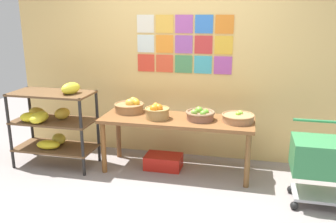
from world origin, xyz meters
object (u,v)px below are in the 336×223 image
at_px(display_table, 177,124).
at_px(fruit_basket_centre, 238,118).
at_px(banana_shelf_unit, 53,119).
at_px(fruit_basket_left, 130,106).
at_px(fruit_basket_right, 157,112).
at_px(produce_crate_under_table, 163,162).
at_px(fruit_basket_back_right, 200,115).
at_px(shopping_cart, 321,159).

relative_size(display_table, fruit_basket_centre, 4.85).
xyz_separation_m(banana_shelf_unit, fruit_basket_left, (0.88, 0.32, 0.13)).
height_order(fruit_basket_right, produce_crate_under_table, fruit_basket_right).
bearing_deg(fruit_basket_right, fruit_basket_centre, 5.28).
relative_size(fruit_basket_left, produce_crate_under_table, 0.83).
relative_size(fruit_basket_right, fruit_basket_back_right, 0.86).
distance_m(display_table, produce_crate_under_table, 0.53).
xyz_separation_m(banana_shelf_unit, fruit_basket_right, (1.29, 0.12, 0.14)).
relative_size(fruit_basket_back_right, fruit_basket_left, 0.92).
xyz_separation_m(display_table, shopping_cart, (1.53, -0.45, -0.11)).
height_order(fruit_basket_right, shopping_cart, fruit_basket_right).
bearing_deg(fruit_basket_centre, shopping_cart, -29.32).
bearing_deg(produce_crate_under_table, fruit_basket_back_right, -3.73).
bearing_deg(fruit_basket_left, fruit_basket_right, -27.13).
bearing_deg(shopping_cart, produce_crate_under_table, 161.24).
bearing_deg(fruit_basket_back_right, fruit_basket_right, -172.32).
bearing_deg(shopping_cart, banana_shelf_unit, 171.88).
xyz_separation_m(banana_shelf_unit, fruit_basket_centre, (2.21, 0.20, 0.11)).
relative_size(banana_shelf_unit, display_table, 0.60).
relative_size(display_table, shopping_cart, 2.21).
relative_size(fruit_basket_right, shopping_cart, 0.36).
height_order(banana_shelf_unit, display_table, banana_shelf_unit).
bearing_deg(shopping_cart, fruit_basket_left, 161.64).
bearing_deg(produce_crate_under_table, banana_shelf_unit, -171.05).
bearing_deg(produce_crate_under_table, display_table, -9.31).
bearing_deg(display_table, fruit_basket_left, 167.51).
distance_m(display_table, fruit_basket_left, 0.66).
bearing_deg(produce_crate_under_table, shopping_cart, -15.58).
bearing_deg(fruit_basket_back_right, fruit_basket_left, 171.19).
bearing_deg(banana_shelf_unit, shopping_cart, -4.94).
distance_m(fruit_basket_back_right, produce_crate_under_table, 0.78).
xyz_separation_m(display_table, fruit_basket_left, (-0.63, 0.14, 0.15)).
distance_m(fruit_basket_right, fruit_basket_back_right, 0.50).
bearing_deg(fruit_basket_back_right, shopping_cart, -19.53).
distance_m(fruit_basket_right, produce_crate_under_table, 0.67).
relative_size(banana_shelf_unit, produce_crate_under_table, 2.41).
bearing_deg(fruit_basket_centre, fruit_basket_right, -174.72).
relative_size(fruit_basket_back_right, shopping_cart, 0.42).
xyz_separation_m(fruit_basket_centre, produce_crate_under_table, (-0.87, 0.01, -0.63)).
bearing_deg(fruit_basket_left, display_table, -12.49).
xyz_separation_m(fruit_basket_right, fruit_basket_left, (-0.40, 0.21, -0.01)).
xyz_separation_m(produce_crate_under_table, shopping_cart, (1.70, -0.47, 0.39)).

